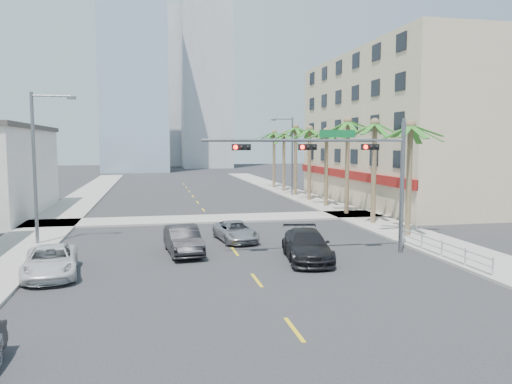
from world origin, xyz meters
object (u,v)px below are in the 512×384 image
traffic_signal_mast (348,162)px  car_lane_center (236,231)px  car_lane_right (307,245)px  car_parked_far (50,261)px  car_lane_left (183,240)px

traffic_signal_mast → car_lane_center: bearing=136.2°
car_lane_right → car_parked_far: bearing=-169.2°
traffic_signal_mast → car_lane_right: bearing=-163.7°
car_parked_far → car_lane_left: bearing=21.8°
traffic_signal_mast → car_parked_far: (-14.85, -1.38, -4.38)m
traffic_signal_mast → car_lane_right: size_ratio=2.08×
car_lane_left → car_lane_right: 6.79m
car_lane_center → car_lane_right: 6.40m
car_lane_left → car_lane_right: car_lane_right is taller
traffic_signal_mast → car_lane_right: 5.00m
car_lane_left → traffic_signal_mast: bearing=-19.3°
car_lane_center → car_parked_far: bearing=-153.1°
car_parked_far → car_lane_left: size_ratio=1.05×
car_lane_left → car_lane_right: bearing=-30.1°
car_lane_center → car_lane_right: bearing=-71.1°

